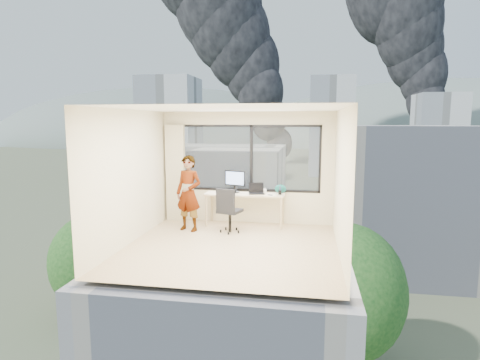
% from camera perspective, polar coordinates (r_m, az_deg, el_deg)
% --- Properties ---
extents(floor, '(4.00, 4.00, 0.01)m').
position_cam_1_polar(floor, '(7.70, -1.28, -9.56)').
color(floor, '#D4BB8A').
rests_on(floor, ground).
extents(ceiling, '(4.00, 4.00, 0.01)m').
position_cam_1_polar(ceiling, '(7.34, -1.35, 10.15)').
color(ceiling, white).
rests_on(ceiling, ground).
extents(wall_front, '(4.00, 0.01, 2.60)m').
position_cam_1_polar(wall_front, '(5.49, -5.32, -2.89)').
color(wall_front, beige).
rests_on(wall_front, ground).
extents(wall_left, '(0.01, 4.00, 2.60)m').
position_cam_1_polar(wall_left, '(8.03, -15.45, 0.40)').
color(wall_left, beige).
rests_on(wall_left, ground).
extents(wall_right, '(0.01, 4.00, 2.60)m').
position_cam_1_polar(wall_right, '(7.30, 14.29, -0.33)').
color(wall_right, beige).
rests_on(wall_right, ground).
extents(window_wall, '(3.30, 0.16, 1.55)m').
position_cam_1_polar(window_wall, '(9.34, 1.35, 3.14)').
color(window_wall, black).
rests_on(window_wall, ground).
extents(curtain, '(0.45, 0.14, 2.30)m').
position_cam_1_polar(curtain, '(9.68, -9.19, 0.99)').
color(curtain, beige).
rests_on(curtain, floor).
extents(desk, '(1.80, 0.60, 0.75)m').
position_cam_1_polar(desk, '(9.19, 0.70, -4.20)').
color(desk, tan).
rests_on(desk, floor).
extents(chair, '(0.63, 0.63, 1.00)m').
position_cam_1_polar(chair, '(8.59, -1.46, -4.25)').
color(chair, black).
rests_on(chair, floor).
extents(person, '(0.69, 0.55, 1.65)m').
position_cam_1_polar(person, '(8.74, -7.36, -1.90)').
color(person, '#2D2D33').
rests_on(person, floor).
extents(monitor, '(0.53, 0.26, 0.52)m').
position_cam_1_polar(monitor, '(9.18, -0.71, -0.19)').
color(monitor, black).
rests_on(monitor, desk).
extents(game_console, '(0.39, 0.34, 0.08)m').
position_cam_1_polar(game_console, '(9.31, 2.71, -1.44)').
color(game_console, white).
rests_on(game_console, desk).
extents(laptop, '(0.41, 0.42, 0.22)m').
position_cam_1_polar(laptop, '(9.03, 2.39, -1.29)').
color(laptop, black).
rests_on(laptop, desk).
extents(cellphone, '(0.11, 0.08, 0.01)m').
position_cam_1_polar(cellphone, '(8.89, 4.34, -2.14)').
color(cellphone, black).
rests_on(cellphone, desk).
extents(pen_cup, '(0.10, 0.10, 0.09)m').
position_cam_1_polar(pen_cup, '(8.99, 5.72, -1.77)').
color(pen_cup, black).
rests_on(pen_cup, desk).
extents(handbag, '(0.29, 0.21, 0.20)m').
position_cam_1_polar(handbag, '(9.16, 5.81, -1.27)').
color(handbag, '#0B4539').
rests_on(handbag, desk).
extents(exterior_ground, '(400.00, 400.00, 0.04)m').
position_cam_1_polar(exterior_ground, '(128.25, 9.05, 0.83)').
color(exterior_ground, '#515B3D').
rests_on(exterior_ground, ground).
extents(near_bldg_a, '(16.00, 12.00, 14.00)m').
position_cam_1_polar(near_bldg_a, '(39.74, -5.73, -5.40)').
color(near_bldg_a, beige).
rests_on(near_bldg_a, exterior_ground).
extents(near_bldg_b, '(14.00, 13.00, 16.00)m').
position_cam_1_polar(near_bldg_b, '(47.17, 22.59, -2.58)').
color(near_bldg_b, white).
rests_on(near_bldg_b, exterior_ground).
extents(far_tower_a, '(14.00, 14.00, 28.00)m').
position_cam_1_polar(far_tower_a, '(108.52, -9.92, 6.90)').
color(far_tower_a, silver).
rests_on(far_tower_a, exterior_ground).
extents(far_tower_b, '(13.00, 13.00, 30.00)m').
position_cam_1_polar(far_tower_b, '(127.38, 12.84, 7.45)').
color(far_tower_b, silver).
rests_on(far_tower_b, exterior_ground).
extents(far_tower_c, '(15.00, 15.00, 26.00)m').
position_cam_1_polar(far_tower_c, '(153.55, 26.42, 6.16)').
color(far_tower_c, silver).
rests_on(far_tower_c, exterior_ground).
extents(far_tower_d, '(16.00, 14.00, 22.00)m').
position_cam_1_polar(far_tower_d, '(168.85, -11.64, 6.28)').
color(far_tower_d, silver).
rests_on(far_tower_d, exterior_ground).
extents(hill_a, '(288.00, 216.00, 90.00)m').
position_cam_1_polar(hill_a, '(349.38, -10.63, 5.44)').
color(hill_a, slate).
rests_on(hill_a, exterior_ground).
extents(hill_b, '(300.00, 220.00, 96.00)m').
position_cam_1_polar(hill_b, '(342.12, 26.59, 4.65)').
color(hill_b, slate).
rests_on(hill_b, exterior_ground).
extents(tree_a, '(7.00, 7.00, 8.00)m').
position_cam_1_polar(tree_a, '(36.17, -20.20, -12.24)').
color(tree_a, '#174618').
rests_on(tree_a, exterior_ground).
extents(tree_b, '(7.60, 7.60, 9.00)m').
position_cam_1_polar(tree_b, '(27.97, 14.79, -17.11)').
color(tree_b, '#174618').
rests_on(tree_b, exterior_ground).
extents(smoke_plume_a, '(40.00, 24.00, 90.00)m').
position_cam_1_polar(smoke_plume_a, '(161.81, 5.87, 21.31)').
color(smoke_plume_a, black).
rests_on(smoke_plume_a, exterior_ground).
extents(smoke_plume_b, '(30.00, 18.00, 70.00)m').
position_cam_1_polar(smoke_plume_b, '(186.76, 27.34, 14.95)').
color(smoke_plume_b, black).
rests_on(smoke_plume_b, exterior_ground).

